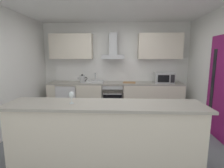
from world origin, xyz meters
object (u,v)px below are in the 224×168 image
(microwave, at_px, (164,78))
(kettle, at_px, (82,79))
(range_hood, at_px, (113,51))
(refrigerator, at_px, (69,98))
(wine_glass, at_px, (71,95))
(sink, at_px, (95,81))
(chopping_board, at_px, (129,82))
(oven, at_px, (113,98))

(microwave, xyz_separation_m, kettle, (-2.28, -0.01, -0.04))
(kettle, height_order, range_hood, range_hood)
(refrigerator, relative_size, wine_glass, 4.78)
(refrigerator, relative_size, sink, 1.70)
(sink, bearing_deg, chopping_board, -2.04)
(chopping_board, bearing_deg, sink, 177.96)
(sink, distance_m, chopping_board, 0.98)
(microwave, xyz_separation_m, range_hood, (-1.41, 0.16, 0.74))
(oven, relative_size, sink, 1.60)
(refrigerator, distance_m, wine_glass, 2.55)
(sink, height_order, wine_glass, sink)
(microwave, bearing_deg, chopping_board, 179.75)
(oven, relative_size, kettle, 2.77)
(microwave, height_order, wine_glass, microwave)
(oven, xyz_separation_m, wine_glass, (-0.51, -2.34, 0.62))
(sink, bearing_deg, kettle, -172.70)
(kettle, bearing_deg, refrigerator, 175.82)
(kettle, bearing_deg, microwave, 0.15)
(range_hood, bearing_deg, sink, -167.07)
(kettle, height_order, wine_glass, kettle)
(refrigerator, bearing_deg, wine_glass, -71.56)
(sink, relative_size, kettle, 1.73)
(microwave, xyz_separation_m, wine_glass, (-1.92, -2.31, 0.03))
(oven, relative_size, wine_glass, 4.50)
(chopping_board, bearing_deg, range_hood, 161.58)
(microwave, height_order, range_hood, range_hood)
(wine_glass, bearing_deg, oven, 77.72)
(microwave, height_order, chopping_board, microwave)
(refrigerator, bearing_deg, sink, 1.02)
(oven, distance_m, chopping_board, 0.64)
(oven, height_order, chopping_board, chopping_board)
(refrigerator, xyz_separation_m, wine_glass, (0.78, -2.34, 0.65))
(microwave, height_order, sink, microwave)
(microwave, bearing_deg, kettle, -179.85)
(wine_glass, relative_size, chopping_board, 0.52)
(oven, bearing_deg, wine_glass, -102.28)
(chopping_board, bearing_deg, oven, 177.05)
(refrigerator, distance_m, kettle, 0.72)
(refrigerator, height_order, range_hood, range_hood)
(microwave, xyz_separation_m, chopping_board, (-0.95, 0.00, -0.14))
(sink, bearing_deg, range_hood, 12.93)
(sink, bearing_deg, oven, -1.22)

